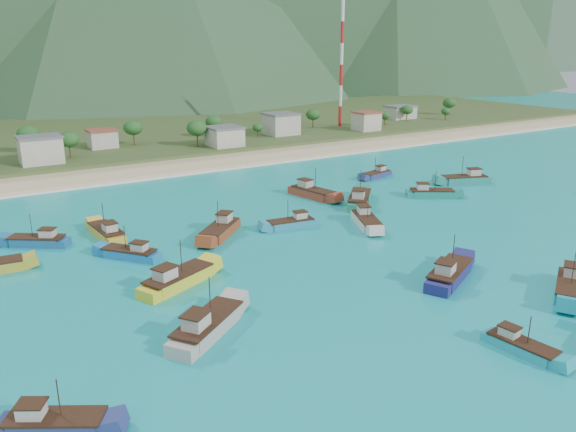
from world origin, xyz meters
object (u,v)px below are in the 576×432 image
radio_tower (341,65)px  boat_12 (376,175)px  boat_15 (465,180)px  boat_25 (207,327)px  boat_1 (431,194)px  boat_20 (359,200)px  boat_22 (312,193)px  boat_3 (220,231)px  boat_9 (178,280)px  boat_19 (38,242)px  boat_6 (130,254)px  boat_26 (366,221)px  boat_24 (570,288)px  boat_4 (54,425)px  boat_14 (449,275)px  boat_17 (292,224)px  boat_23 (107,233)px  boat_16 (521,348)px

radio_tower → boat_12: (-38.13, -66.02, -23.29)m
boat_15 → boat_25: boat_25 is taller
boat_1 → boat_20: (-16.81, 3.38, 0.25)m
boat_22 → boat_3: bearing=12.4°
boat_9 → boat_22: (41.34, 28.39, -0.01)m
boat_1 → boat_19: size_ratio=1.05×
boat_6 → boat_26: size_ratio=0.83×
boat_6 → boat_12: size_ratio=0.96×
boat_20 → boat_24: 48.11m
boat_4 → boat_24: 63.38m
boat_12 → boat_22: bearing=93.9°
boat_9 → boat_12: 74.00m
radio_tower → boat_20: size_ratio=3.86×
boat_12 → boat_20: 25.21m
boat_1 → boat_6: size_ratio=1.12×
boat_12 → boat_14: 62.29m
boat_25 → boat_14: bearing=47.6°
boat_1 → boat_20: boat_20 is taller
boat_15 → boat_19: size_ratio=1.25×
boat_3 → boat_24: size_ratio=0.95×
boat_22 → radio_tower: bearing=-142.0°
boat_24 → boat_3: bearing=1.9°
boat_4 → boat_17: 58.89m
boat_19 → boat_26: bearing=-76.3°
boat_19 → boat_26: size_ratio=0.89×
boat_23 → boat_26: (41.67, -18.18, 0.00)m
boat_4 → boat_23: 50.86m
boat_16 → boat_20: 57.88m
boat_9 → boat_14: 37.53m
boat_1 → boat_20: size_ratio=0.88×
boat_25 → boat_26: (40.69, 21.39, -0.15)m
radio_tower → boat_12: size_ratio=4.70×
boat_6 → boat_12: boat_6 is taller
boat_25 → boat_9: bearing=136.1°
boat_1 → boat_17: boat_1 is taller
boat_16 → boat_17: 48.84m
boat_9 → boat_20: boat_20 is taller
boat_12 → boat_15: 20.77m
boat_4 → boat_6: bearing=-174.6°
boat_1 → boat_23: bearing=-66.4°
boat_17 → boat_1: bearing=-79.4°
boat_9 → boat_12: boat_9 is taller
boat_12 → boat_25: boat_25 is taller
radio_tower → boat_6: 139.14m
boat_1 → boat_16: 63.16m
boat_17 → boat_24: 45.96m
boat_12 → boat_26: boat_26 is taller
boat_23 → boat_25: size_ratio=0.92×
boat_14 → boat_26: boat_14 is taller
boat_1 → boat_24: size_ratio=0.91×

